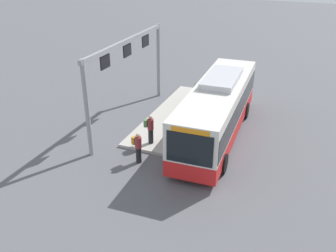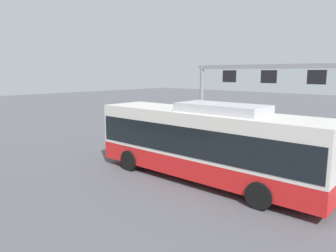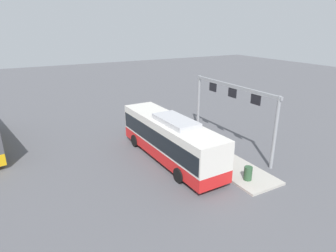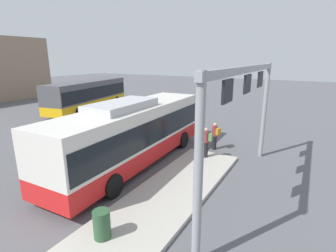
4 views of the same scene
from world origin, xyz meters
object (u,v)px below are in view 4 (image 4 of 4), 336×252
bus_main (133,131)px  person_waiting_near (215,135)px  trash_bin (102,224)px  bus_background_left (88,94)px  person_boarding (206,142)px

bus_main → person_waiting_near: bearing=-36.6°
person_waiting_near → trash_bin: 9.51m
bus_background_left → trash_bin: (-14.48, -15.73, -1.17)m
bus_background_left → person_boarding: size_ratio=6.72×
person_waiting_near → trash_bin: bearing=107.8°
person_boarding → person_waiting_near: (1.82, 0.15, -0.16)m
person_boarding → trash_bin: bearing=81.0°
trash_bin → bus_main: bearing=27.9°
person_waiting_near → bus_background_left: bearing=1.3°
person_waiting_near → trash_bin: person_waiting_near is taller
bus_background_left → person_waiting_near: 16.66m
person_boarding → trash_bin: size_ratio=1.86×
bus_background_left → person_boarding: 17.42m
bus_background_left → person_boarding: bearing=-123.5°
bus_background_left → person_boarding: bus_background_left is taller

